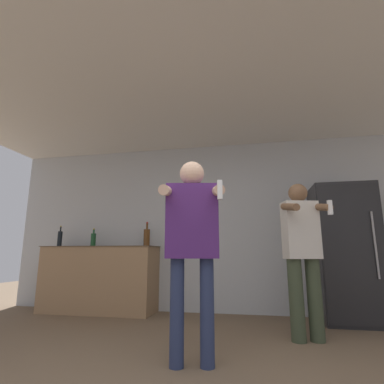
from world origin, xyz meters
TOP-DOWN VIEW (x-y plane):
  - wall_back at (0.00, 2.93)m, footprint 7.00×0.06m
  - ceiling_slab at (0.00, 1.45)m, footprint 7.00×3.42m
  - refrigerator at (1.56, 2.57)m, footprint 0.73×0.69m
  - counter at (-1.88, 2.62)m, footprint 1.72×0.58m
  - bottle_dark_rum at (-2.65, 2.68)m, footprint 0.07×0.07m
  - bottle_green_wine at (-1.18, 2.68)m, footprint 0.09×0.09m
  - bottle_amber_bourbon at (-2.06, 2.68)m, footprint 0.08×0.08m
  - person_woman_foreground at (-0.09, 0.76)m, footprint 0.55×0.55m
  - person_man_side at (0.89, 1.65)m, footprint 0.47×0.52m

SIDE VIEW (x-z plane):
  - counter at x=-1.88m, z-range 0.00..0.96m
  - refrigerator at x=1.56m, z-range 0.00..1.73m
  - person_man_side at x=0.89m, z-range 0.08..1.66m
  - person_woman_foreground at x=-0.09m, z-range 0.19..1.81m
  - bottle_amber_bourbon at x=-2.06m, z-range 0.93..1.21m
  - bottle_dark_rum at x=-2.65m, z-range 0.92..1.26m
  - bottle_green_wine at x=-1.18m, z-range 0.91..1.28m
  - wall_back at x=0.00m, z-range 0.00..2.55m
  - ceiling_slab at x=0.00m, z-range 2.55..2.60m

